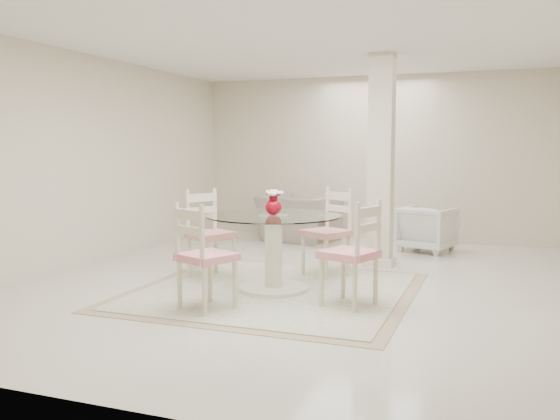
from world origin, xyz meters
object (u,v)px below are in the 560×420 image
(dining_chair_east, at_px, (356,246))
(dining_table, at_px, (273,253))
(dining_chair_south, at_px, (201,249))
(dining_chair_west, at_px, (208,227))
(recliner_taupe, at_px, (299,218))
(dining_chair_north, at_px, (331,225))
(armchair_white, at_px, (427,229))
(column, at_px, (381,161))
(red_vase, at_px, (273,202))
(side_table, at_px, (328,232))

(dining_chair_east, bearing_deg, dining_table, -90.46)
(dining_chair_south, bearing_deg, dining_table, -86.65)
(dining_chair_west, bearing_deg, dining_chair_east, -79.96)
(dining_chair_west, bearing_deg, recliner_taupe, 27.92)
(dining_table, height_order, dining_chair_west, dining_chair_west)
(dining_table, bearing_deg, recliner_taupe, 104.11)
(dining_chair_north, height_order, recliner_taupe, dining_chair_north)
(dining_chair_east, bearing_deg, armchair_white, -165.36)
(column, xyz_separation_m, dining_table, (-0.78, -1.82, -0.93))
(red_vase, distance_m, dining_chair_north, 1.08)
(dining_chair_south, height_order, recliner_taupe, dining_chair_south)
(column, bearing_deg, side_table, 131.15)
(side_table, bearing_deg, dining_chair_north, -73.29)
(dining_chair_south, bearing_deg, armchair_white, -88.05)
(dining_table, distance_m, dining_chair_east, 1.04)
(recliner_taupe, bearing_deg, armchair_white, -175.67)
(dining_chair_west, xyz_separation_m, recliner_taupe, (0.11, 3.02, -0.23))
(dining_chair_east, bearing_deg, dining_chair_south, -45.63)
(red_vase, xyz_separation_m, dining_chair_south, (-0.35, -0.96, -0.36))
(column, bearing_deg, dining_chair_south, -112.07)
(column, height_order, dining_chair_north, column)
(armchair_white, bearing_deg, side_table, 21.24)
(dining_table, relative_size, red_vase, 5.38)
(armchair_white, relative_size, side_table, 1.50)
(red_vase, xyz_separation_m, armchair_white, (1.23, 3.10, -0.62))
(dining_chair_west, bearing_deg, side_table, 15.24)
(armchair_white, bearing_deg, dining_table, 85.95)
(dining_chair_north, relative_size, dining_chair_west, 1.01)
(column, height_order, armchair_white, column)
(red_vase, xyz_separation_m, dining_chair_east, (0.96, -0.34, -0.35))
(red_vase, relative_size, dining_chair_north, 0.23)
(dining_chair_east, bearing_deg, red_vase, -90.46)
(column, xyz_separation_m, armchair_white, (0.46, 1.28, -1.02))
(dining_chair_south, height_order, side_table, dining_chair_south)
(dining_chair_east, height_order, dining_chair_west, dining_chair_west)
(dining_table, distance_m, armchair_white, 3.34)
(column, height_order, recliner_taupe, column)
(dining_chair_north, bearing_deg, dining_table, -80.69)
(red_vase, relative_size, recliner_taupe, 0.23)
(red_vase, bearing_deg, armchair_white, 68.31)
(dining_table, height_order, recliner_taupe, dining_table)
(recliner_taupe, height_order, side_table, recliner_taupe)
(dining_chair_west, height_order, side_table, dining_chair_west)
(column, relative_size, red_vase, 10.24)
(red_vase, height_order, side_table, red_vase)
(armchair_white, distance_m, side_table, 1.50)
(red_vase, distance_m, dining_chair_west, 1.08)
(dining_table, height_order, dining_chair_north, dining_chair_north)
(column, bearing_deg, dining_table, -113.20)
(dining_chair_north, distance_m, recliner_taupe, 2.71)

